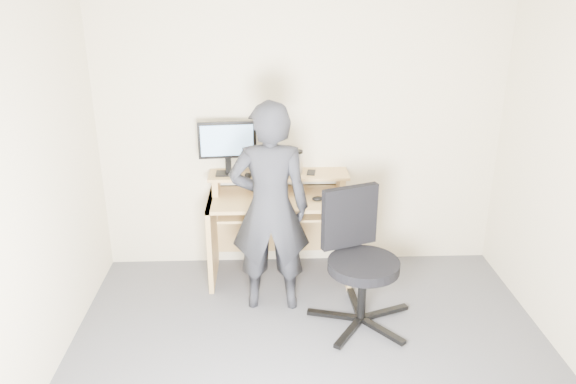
{
  "coord_description": "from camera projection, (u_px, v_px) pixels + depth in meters",
  "views": [
    {
      "loc": [
        -0.3,
        -2.95,
        2.51
      ],
      "look_at": [
        -0.14,
        1.05,
        0.95
      ],
      "focal_mm": 35.0,
      "sensor_mm": 36.0,
      "label": 1
    }
  ],
  "objects": [
    {
      "name": "external_drive",
      "position": [
        265.0,
        162.0,
        4.8
      ],
      "size": [
        0.08,
        0.13,
        0.2
      ],
      "primitive_type": "cube",
      "rotation": [
        0.0,
        0.0,
        0.06
      ],
      "color": "black",
      "rests_on": "desk"
    },
    {
      "name": "smartphone",
      "position": [
        311.0,
        173.0,
        4.83
      ],
      "size": [
        0.09,
        0.14,
        0.01
      ],
      "primitive_type": "cube",
      "rotation": [
        0.0,
        0.0,
        -0.15
      ],
      "color": "black",
      "rests_on": "desk"
    },
    {
      "name": "person",
      "position": [
        270.0,
        209.0,
        4.28
      ],
      "size": [
        0.62,
        0.41,
        1.68
      ],
      "primitive_type": "imported",
      "rotation": [
        0.0,
        0.0,
        3.13
      ],
      "color": "black",
      "rests_on": "ground"
    },
    {
      "name": "office_chair",
      "position": [
        358.0,
        254.0,
        4.19
      ],
      "size": [
        0.81,
        0.78,
        1.01
      ],
      "rotation": [
        0.0,
        0.0,
        0.36
      ],
      "color": "black",
      "rests_on": "ground"
    },
    {
      "name": "back_wall",
      "position": [
        301.0,
        130.0,
        4.85
      ],
      "size": [
        3.5,
        0.02,
        2.5
      ],
      "primitive_type": "cube",
      "color": "beige",
      "rests_on": "ground"
    },
    {
      "name": "travel_mug",
      "position": [
        298.0,
        163.0,
        4.78
      ],
      "size": [
        0.08,
        0.08,
        0.19
      ],
      "primitive_type": "cylinder",
      "rotation": [
        0.0,
        0.0,
        -0.02
      ],
      "color": "silver",
      "rests_on": "desk"
    },
    {
      "name": "monitor",
      "position": [
        227.0,
        143.0,
        4.69
      ],
      "size": [
        0.49,
        0.14,
        0.46
      ],
      "rotation": [
        0.0,
        0.0,
        0.09
      ],
      "color": "black",
      "rests_on": "desk"
    },
    {
      "name": "mouse",
      "position": [
        318.0,
        199.0,
        4.65
      ],
      "size": [
        0.11,
        0.09,
        0.04
      ],
      "primitive_type": "ellipsoid",
      "rotation": [
        0.0,
        0.0,
        -0.33
      ],
      "color": "black",
      "rests_on": "desk"
    },
    {
      "name": "desk",
      "position": [
        279.0,
        215.0,
        4.89
      ],
      "size": [
        1.2,
        0.6,
        0.91
      ],
      "color": "tan",
      "rests_on": "ground"
    },
    {
      "name": "keyboard",
      "position": [
        280.0,
        210.0,
        4.69
      ],
      "size": [
        0.49,
        0.27,
        0.03
      ],
      "primitive_type": "cube",
      "rotation": [
        0.0,
        0.0,
        0.21
      ],
      "color": "black",
      "rests_on": "desk"
    },
    {
      "name": "headphones",
      "position": [
        261.0,
        170.0,
        4.87
      ],
      "size": [
        0.19,
        0.19,
        0.06
      ],
      "primitive_type": "torus",
      "rotation": [
        0.26,
        0.0,
        -0.23
      ],
      "color": "silver",
      "rests_on": "desk"
    },
    {
      "name": "charger",
      "position": [
        248.0,
        176.0,
        4.72
      ],
      "size": [
        0.05,
        0.05,
        0.03
      ],
      "primitive_type": "cube",
      "rotation": [
        0.0,
        0.0,
        -0.26
      ],
      "color": "black",
      "rests_on": "desk"
    }
  ]
}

